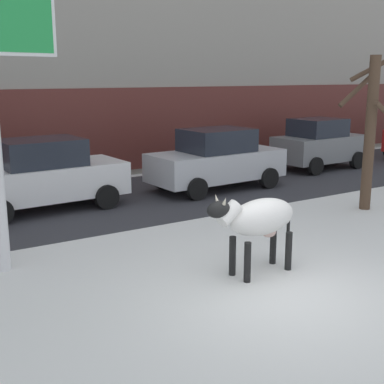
{
  "coord_description": "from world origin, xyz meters",
  "views": [
    {
      "loc": [
        -5.35,
        -5.77,
        3.43
      ],
      "look_at": [
        0.17,
        2.91,
        1.1
      ],
      "focal_mm": 48.54,
      "sensor_mm": 36.0,
      "label": 1
    }
  ],
  "objects_px": {
    "bare_tree_right_lot": "(370,127)",
    "cow_holstein": "(259,218)",
    "car_grey_hatchback": "(319,144)",
    "car_silver_sedan": "(217,160)",
    "car_white_sedan": "(42,175)"
  },
  "relations": [
    {
      "from": "cow_holstein",
      "to": "car_white_sedan",
      "type": "height_order",
      "value": "car_white_sedan"
    },
    {
      "from": "car_silver_sedan",
      "to": "car_white_sedan",
      "type": "bearing_deg",
      "value": 176.16
    },
    {
      "from": "cow_holstein",
      "to": "car_grey_hatchback",
      "type": "relative_size",
      "value": 0.54
    },
    {
      "from": "car_white_sedan",
      "to": "bare_tree_right_lot",
      "type": "distance_m",
      "value": 8.46
    },
    {
      "from": "car_grey_hatchback",
      "to": "bare_tree_right_lot",
      "type": "bearing_deg",
      "value": -124.33
    },
    {
      "from": "car_white_sedan",
      "to": "car_silver_sedan",
      "type": "xyz_separation_m",
      "value": [
        5.23,
        -0.35,
        0.0
      ]
    },
    {
      "from": "bare_tree_right_lot",
      "to": "car_grey_hatchback",
      "type": "bearing_deg",
      "value": 55.67
    },
    {
      "from": "cow_holstein",
      "to": "car_grey_hatchback",
      "type": "distance_m",
      "value": 11.05
    },
    {
      "from": "cow_holstein",
      "to": "car_silver_sedan",
      "type": "xyz_separation_m",
      "value": [
        3.38,
        6.08,
        -0.09
      ]
    },
    {
      "from": "car_white_sedan",
      "to": "bare_tree_right_lot",
      "type": "bearing_deg",
      "value": -31.76
    },
    {
      "from": "car_silver_sedan",
      "to": "bare_tree_right_lot",
      "type": "height_order",
      "value": "bare_tree_right_lot"
    },
    {
      "from": "bare_tree_right_lot",
      "to": "cow_holstein",
      "type": "bearing_deg",
      "value": -158.98
    },
    {
      "from": "car_grey_hatchback",
      "to": "cow_holstein",
      "type": "bearing_deg",
      "value": -141.22
    },
    {
      "from": "car_silver_sedan",
      "to": "cow_holstein",
      "type": "bearing_deg",
      "value": -119.07
    },
    {
      "from": "cow_holstein",
      "to": "bare_tree_right_lot",
      "type": "xyz_separation_m",
      "value": [
        5.27,
        2.03,
        1.13
      ]
    }
  ]
}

